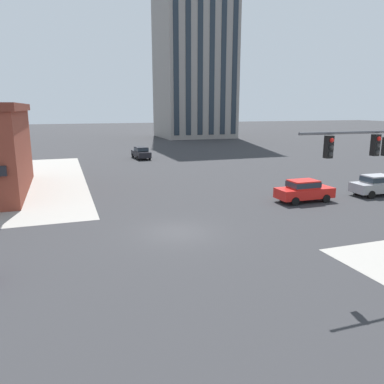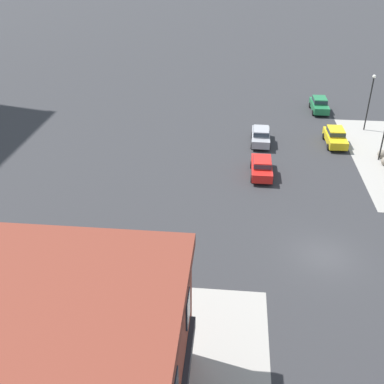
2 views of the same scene
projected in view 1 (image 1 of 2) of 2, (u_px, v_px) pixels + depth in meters
The scene contains 5 objects.
ground_plane at pixel (177, 232), 21.82m from camera, with size 320.00×320.00×0.00m, color #2D2D30.
car_main_northbound_near at pixel (304, 190), 28.74m from camera, with size 4.40×1.89×1.68m.
car_main_southbound_near at pixel (141, 152), 52.90m from camera, with size 2.12×4.51×1.68m.
car_main_mid at pixel (377, 184), 30.85m from camera, with size 4.44×1.98×1.68m.
residential_tower_skyline_right at pixel (194, 19), 87.21m from camera, with size 16.81×16.41×54.24m.
Camera 1 is at (-5.97, -19.92, 7.05)m, focal length 35.22 mm.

